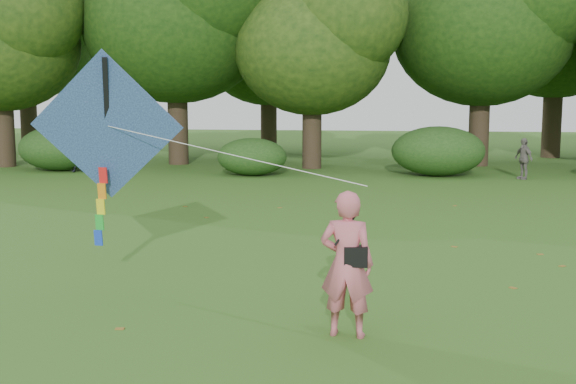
# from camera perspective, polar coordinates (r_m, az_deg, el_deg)

# --- Properties ---
(ground) EXTENTS (100.00, 100.00, 0.00)m
(ground) POSITION_cam_1_polar(r_m,az_deg,el_deg) (10.32, 2.05, -9.87)
(ground) COLOR #265114
(ground) RESTS_ON ground
(man_kite_flyer) EXTENTS (0.75, 0.54, 1.91)m
(man_kite_flyer) POSITION_cam_1_polar(r_m,az_deg,el_deg) (9.36, 4.67, -5.69)
(man_kite_flyer) COLOR #CD606F
(man_kite_flyer) RESTS_ON ground
(bystander_left) EXTENTS (1.00, 0.95, 1.63)m
(bystander_left) POSITION_cam_1_polar(r_m,az_deg,el_deg) (29.64, -16.02, 3.08)
(bystander_left) COLOR #282A35
(bystander_left) RESTS_ON ground
(bystander_right) EXTENTS (0.76, 0.95, 1.50)m
(bystander_right) POSITION_cam_1_polar(r_m,az_deg,el_deg) (27.56, 18.11, 2.52)
(bystander_right) COLOR slate
(bystander_right) RESTS_ON ground
(crossbody_bag) EXTENTS (0.43, 0.20, 0.73)m
(crossbody_bag) POSITION_cam_1_polar(r_m,az_deg,el_deg) (9.29, 5.39, -4.99)
(crossbody_bag) COLOR black
(crossbody_bag) RESTS_ON ground
(flying_kite) EXTENTS (5.45, 2.52, 3.18)m
(flying_kite) POSITION_cam_1_polar(r_m,az_deg,el_deg) (11.98, -14.10, 4.89)
(flying_kite) COLOR #24659D
(flying_kite) RESTS_ON ground
(tree_line) EXTENTS (54.70, 15.30, 9.48)m
(tree_line) POSITION_cam_1_polar(r_m,az_deg,el_deg) (32.77, 8.99, 12.10)
(tree_line) COLOR #3A2D1E
(tree_line) RESTS_ON ground
(shrub_band) EXTENTS (39.15, 3.22, 1.88)m
(shrub_band) POSITION_cam_1_polar(r_m,az_deg,el_deg) (27.54, 4.06, 3.11)
(shrub_band) COLOR #264919
(shrub_band) RESTS_ON ground
(fallen_leaves) EXTENTS (9.44, 11.48, 0.01)m
(fallen_leaves) POSITION_cam_1_polar(r_m,az_deg,el_deg) (15.71, 7.33, -3.71)
(fallen_leaves) COLOR brown
(fallen_leaves) RESTS_ON ground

